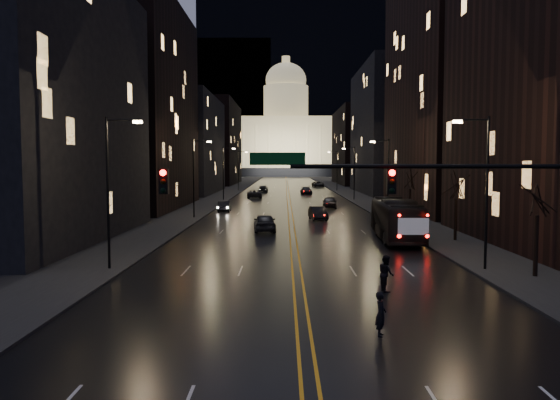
{
  "coord_description": "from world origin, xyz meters",
  "views": [
    {
      "loc": [
        -0.72,
        -21.57,
        6.34
      ],
      "look_at": [
        -1.0,
        12.34,
        4.02
      ],
      "focal_mm": 35.0,
      "sensor_mm": 36.0,
      "label": 1
    }
  ],
  "objects_px": {
    "oncoming_car_b": "(224,206)",
    "receding_car_a": "(318,213)",
    "traffic_signal": "(452,194)",
    "oncoming_car_a": "(265,223)",
    "pedestrian_b": "(386,273)",
    "pedestrian_a": "(381,314)",
    "bus": "(396,219)"
  },
  "relations": [
    {
      "from": "oncoming_car_b",
      "to": "pedestrian_a",
      "type": "relative_size",
      "value": 2.58
    },
    {
      "from": "traffic_signal",
      "to": "oncoming_car_a",
      "type": "xyz_separation_m",
      "value": [
        -8.43,
        28.45,
        -4.27
      ]
    },
    {
      "from": "oncoming_car_b",
      "to": "bus",
      "type": "bearing_deg",
      "value": 121.49
    },
    {
      "from": "pedestrian_b",
      "to": "traffic_signal",
      "type": "bearing_deg",
      "value": -169.05
    },
    {
      "from": "oncoming_car_a",
      "to": "receding_car_a",
      "type": "xyz_separation_m",
      "value": [
        5.52,
        10.08,
        -0.08
      ]
    },
    {
      "from": "traffic_signal",
      "to": "oncoming_car_b",
      "type": "relative_size",
      "value": 4.05
    },
    {
      "from": "oncoming_car_a",
      "to": "oncoming_car_b",
      "type": "bearing_deg",
      "value": -77.54
    },
    {
      "from": "traffic_signal",
      "to": "oncoming_car_b",
      "type": "distance_m",
      "value": 51.06
    },
    {
      "from": "traffic_signal",
      "to": "pedestrian_b",
      "type": "height_order",
      "value": "traffic_signal"
    },
    {
      "from": "oncoming_car_b",
      "to": "receding_car_a",
      "type": "height_order",
      "value": "receding_car_a"
    },
    {
      "from": "oncoming_car_a",
      "to": "pedestrian_a",
      "type": "height_order",
      "value": "oncoming_car_a"
    },
    {
      "from": "oncoming_car_a",
      "to": "receding_car_a",
      "type": "height_order",
      "value": "oncoming_car_a"
    },
    {
      "from": "bus",
      "to": "traffic_signal",
      "type": "bearing_deg",
      "value": -93.37
    },
    {
      "from": "bus",
      "to": "receding_car_a",
      "type": "xyz_separation_m",
      "value": [
        -5.51,
        15.3,
        -0.93
      ]
    },
    {
      "from": "bus",
      "to": "pedestrian_b",
      "type": "distance_m",
      "value": 18.71
    },
    {
      "from": "oncoming_car_a",
      "to": "receding_car_a",
      "type": "bearing_deg",
      "value": -122.62
    },
    {
      "from": "bus",
      "to": "oncoming_car_b",
      "type": "relative_size",
      "value": 2.83
    },
    {
      "from": "oncoming_car_b",
      "to": "traffic_signal",
      "type": "bearing_deg",
      "value": 104.32
    },
    {
      "from": "oncoming_car_a",
      "to": "pedestrian_a",
      "type": "relative_size",
      "value": 2.96
    },
    {
      "from": "oncoming_car_a",
      "to": "traffic_signal",
      "type": "bearing_deg",
      "value": 102.6
    },
    {
      "from": "traffic_signal",
      "to": "pedestrian_b",
      "type": "bearing_deg",
      "value": 107.83
    },
    {
      "from": "traffic_signal",
      "to": "receding_car_a",
      "type": "bearing_deg",
      "value": 94.33
    },
    {
      "from": "pedestrian_b",
      "to": "receding_car_a",
      "type": "bearing_deg",
      "value": -4.65
    },
    {
      "from": "bus",
      "to": "oncoming_car_b",
      "type": "distance_m",
      "value": 30.71
    },
    {
      "from": "traffic_signal",
      "to": "pedestrian_a",
      "type": "height_order",
      "value": "traffic_signal"
    },
    {
      "from": "oncoming_car_b",
      "to": "pedestrian_b",
      "type": "height_order",
      "value": "pedestrian_b"
    },
    {
      "from": "bus",
      "to": "receding_car_a",
      "type": "relative_size",
      "value": 2.65
    },
    {
      "from": "oncoming_car_a",
      "to": "pedestrian_a",
      "type": "xyz_separation_m",
      "value": [
        5.32,
        -30.45,
        -0.01
      ]
    },
    {
      "from": "pedestrian_a",
      "to": "pedestrian_b",
      "type": "distance_m",
      "value": 7.16
    },
    {
      "from": "oncoming_car_b",
      "to": "receding_car_a",
      "type": "xyz_separation_m",
      "value": [
        11.49,
        -10.25,
        0.05
      ]
    },
    {
      "from": "bus",
      "to": "pedestrian_a",
      "type": "relative_size",
      "value": 7.3
    },
    {
      "from": "traffic_signal",
      "to": "pedestrian_b",
      "type": "relative_size",
      "value": 9.56
    }
  ]
}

